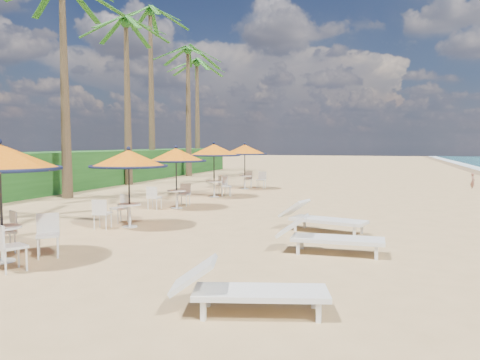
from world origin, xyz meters
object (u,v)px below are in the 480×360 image
object	(u,v)px
lounger_near	(244,288)
lounger_mid	(326,236)
station_3	(215,155)
station_4	(246,154)
lounger_far	(320,217)
station_2	(175,161)
station_1	(127,166)
station_0	(3,172)

from	to	relation	value
lounger_near	lounger_mid	bearing A→B (deg)	65.75
station_3	station_4	xyz separation A→B (m)	(0.24, 3.67, -0.02)
lounger_near	lounger_far	bearing A→B (deg)	73.47
station_2	lounger_mid	xyz separation A→B (m)	(5.66, -5.10, -1.27)
station_1	station_4	bearing A→B (deg)	89.74
station_3	lounger_far	xyz separation A→B (m)	(5.12, -6.41, -1.37)
station_0	station_4	bearing A→B (deg)	88.79
station_2	station_3	world-z (taller)	station_3
station_0	station_2	bearing A→B (deg)	90.25
station_4	lounger_near	xyz separation A→B (m)	(4.70, -16.04, -1.37)
station_1	lounger_far	distance (m)	5.16
station_0	station_3	world-z (taller)	station_0
lounger_near	lounger_mid	size ratio (longest dim) A/B	1.00
station_4	lounger_near	distance (m)	16.77
station_4	lounger_mid	size ratio (longest dim) A/B	1.06
lounger_near	lounger_mid	world-z (taller)	lounger_mid
station_4	lounger_near	bearing A→B (deg)	-73.67
station_0	lounger_far	bearing A→B (deg)	42.11
station_0	lounger_mid	world-z (taller)	station_0
station_4	lounger_far	xyz separation A→B (m)	(4.88, -10.08, -1.35)
lounger_mid	lounger_far	bearing A→B (deg)	99.56
station_1	lounger_near	distance (m)	7.12
lounger_mid	lounger_near	bearing A→B (deg)	-100.62
lounger_near	lounger_far	size ratio (longest dim) A/B	0.94
station_1	lounger_near	bearing A→B (deg)	-47.33
station_2	lounger_far	bearing A→B (deg)	-28.29
station_2	lounger_far	size ratio (longest dim) A/B	0.94
station_2	station_3	size ratio (longest dim) A/B	0.94
station_0	station_2	distance (m)	7.51
station_0	lounger_far	distance (m)	7.12
station_3	lounger_far	size ratio (longest dim) A/B	1.01
lounger_near	station_1	bearing A→B (deg)	117.91
station_4	lounger_near	world-z (taller)	station_4
station_0	lounger_mid	distance (m)	6.26
station_3	lounger_mid	bearing A→B (deg)	-57.44
lounger_mid	station_4	bearing A→B (deg)	112.13
station_0	station_3	size ratio (longest dim) A/B	1.01
station_1	station_2	bearing A→B (deg)	94.65
lounger_far	lounger_mid	bearing A→B (deg)	-63.65
station_1	station_2	world-z (taller)	station_2
station_0	station_1	distance (m)	3.89
lounger_mid	station_0	bearing A→B (deg)	-157.93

